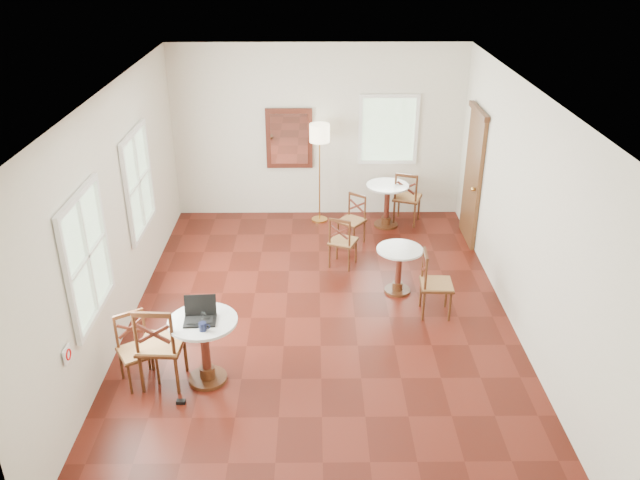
# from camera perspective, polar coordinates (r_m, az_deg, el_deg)

# --- Properties ---
(ground) EXTENTS (7.00, 7.00, 0.00)m
(ground) POSITION_cam_1_polar(r_m,az_deg,el_deg) (8.58, 0.02, -6.89)
(ground) COLOR #4F160D
(ground) RESTS_ON ground
(room_shell) EXTENTS (5.02, 7.02, 3.01)m
(room_shell) POSITION_cam_1_polar(r_m,az_deg,el_deg) (7.98, -0.43, 5.66)
(room_shell) COLOR silver
(room_shell) RESTS_ON ground
(cafe_table_near) EXTENTS (0.77, 0.77, 0.81)m
(cafe_table_near) POSITION_cam_1_polar(r_m,az_deg,el_deg) (7.34, -10.20, -9.03)
(cafe_table_near) COLOR #4A2612
(cafe_table_near) RESTS_ON ground
(cafe_table_mid) EXTENTS (0.64, 0.64, 0.68)m
(cafe_table_mid) POSITION_cam_1_polar(r_m,az_deg,el_deg) (9.02, 7.01, -2.24)
(cafe_table_mid) COLOR #4A2612
(cafe_table_mid) RESTS_ON ground
(cafe_table_back) EXTENTS (0.72, 0.72, 0.76)m
(cafe_table_back) POSITION_cam_1_polar(r_m,az_deg,el_deg) (11.02, 5.97, 3.50)
(cafe_table_back) COLOR #4A2612
(cafe_table_back) RESTS_ON ground
(chair_near_a) EXTENTS (0.51, 0.51, 1.05)m
(chair_near_a) POSITION_cam_1_polar(r_m,az_deg,el_deg) (7.38, -13.98, -9.02)
(chair_near_a) COLOR #4A2612
(chair_near_a) RESTS_ON ground
(chair_near_b) EXTENTS (0.53, 0.53, 0.84)m
(chair_near_b) POSITION_cam_1_polar(r_m,az_deg,el_deg) (7.55, -16.01, -9.36)
(chair_near_b) COLOR #4A2612
(chair_near_b) RESTS_ON ground
(chair_mid_a) EXTENTS (0.50, 0.50, 0.83)m
(chair_mid_a) POSITION_cam_1_polar(r_m,az_deg,el_deg) (9.66, 2.01, -0.12)
(chair_mid_a) COLOR #4A2612
(chair_mid_a) RESTS_ON ground
(chair_mid_b) EXTENTS (0.44, 0.44, 0.91)m
(chair_mid_b) POSITION_cam_1_polar(r_m,az_deg,el_deg) (8.57, 10.15, -3.84)
(chair_mid_b) COLOR #4A2612
(chair_mid_b) RESTS_ON ground
(chair_back_a) EXTENTS (0.56, 0.56, 0.95)m
(chair_back_a) POSITION_cam_1_polar(r_m,az_deg,el_deg) (11.18, 7.74, 3.76)
(chair_back_a) COLOR #4A2612
(chair_back_a) RESTS_ON ground
(chair_back_b) EXTENTS (0.53, 0.53, 0.82)m
(chair_back_b) POSITION_cam_1_polar(r_m,az_deg,el_deg) (10.39, 2.88, 1.79)
(chair_back_b) COLOR #4A2612
(chair_back_b) RESTS_ON ground
(floor_lamp) EXTENTS (0.34, 0.34, 1.74)m
(floor_lamp) POSITION_cam_1_polar(r_m,az_deg,el_deg) (10.84, -0.04, 8.89)
(floor_lamp) COLOR #BF8C3F
(floor_lamp) RESTS_ON ground
(laptop) EXTENTS (0.36, 0.31, 0.25)m
(laptop) POSITION_cam_1_polar(r_m,az_deg,el_deg) (7.16, -10.60, -6.49)
(laptop) COLOR black
(laptop) RESTS_ON cafe_table_near
(mouse) EXTENTS (0.11, 0.08, 0.04)m
(mouse) POSITION_cam_1_polar(r_m,az_deg,el_deg) (7.14, -10.15, -6.92)
(mouse) COLOR black
(mouse) RESTS_ON cafe_table_near
(navy_mug) EXTENTS (0.12, 0.08, 0.10)m
(navy_mug) POSITION_cam_1_polar(r_m,az_deg,el_deg) (6.97, -10.35, -7.58)
(navy_mug) COLOR black
(navy_mug) RESTS_ON cafe_table_near
(water_glass) EXTENTS (0.05, 0.05, 0.09)m
(water_glass) POSITION_cam_1_polar(r_m,az_deg,el_deg) (7.15, -10.31, -6.66)
(water_glass) COLOR white
(water_glass) RESTS_ON cafe_table_near
(power_adapter) EXTENTS (0.10, 0.06, 0.04)m
(power_adapter) POSITION_cam_1_polar(r_m,az_deg,el_deg) (7.35, -12.25, -13.86)
(power_adapter) COLOR black
(power_adapter) RESTS_ON ground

